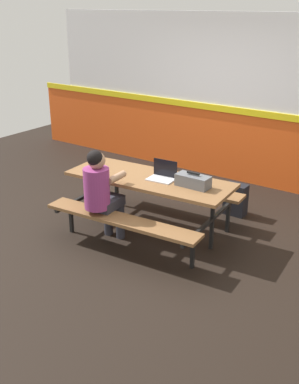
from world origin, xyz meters
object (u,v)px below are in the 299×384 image
student_nearer (101,190)px  toolbox_grey (193,181)px  laptop_silver (162,175)px  picnic_table_main (150,190)px  backpack_dark (236,200)px

student_nearer → toolbox_grey: bearing=35.9°
student_nearer → laptop_silver: 0.77m
picnic_table_main → laptop_silver: bearing=17.6°
picnic_table_main → student_nearer: size_ratio=1.75×
picnic_table_main → student_nearer: 0.66m
laptop_silver → toolbox_grey: laptop_silver is taller
picnic_table_main → student_nearer: bearing=-115.8°
backpack_dark → student_nearer: bearing=-118.5°
backpack_dark → toolbox_grey: bearing=-93.5°
student_nearer → toolbox_grey: student_nearer is taller
laptop_silver → student_nearer: bearing=-124.7°
student_nearer → backpack_dark: bearing=61.5°
toolbox_grey → backpack_dark: 1.24m
picnic_table_main → student_nearer: (-0.28, -0.58, 0.13)m
toolbox_grey → backpack_dark: size_ratio=0.91×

